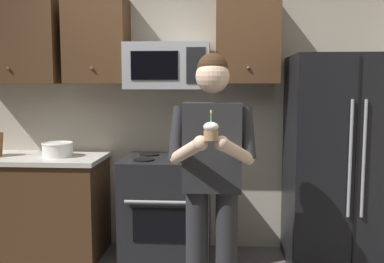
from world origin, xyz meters
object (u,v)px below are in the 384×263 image
at_px(bowl_large_white, 58,149).
at_px(cupcake, 211,131).
at_px(microwave, 168,66).
at_px(refrigerator, 342,163).
at_px(oven_range, 167,209).
at_px(person, 212,170).

relative_size(bowl_large_white, cupcake, 1.58).
bearing_deg(microwave, bowl_large_white, -173.20).
xyz_separation_m(refrigerator, bowl_large_white, (-2.48, 0.04, 0.09)).
relative_size(oven_range, refrigerator, 0.52).
relative_size(microwave, bowl_large_white, 2.70).
bearing_deg(refrigerator, cupcake, -132.43).
bearing_deg(refrigerator, bowl_large_white, 179.04).
xyz_separation_m(bowl_large_white, person, (1.40, -0.90, 0.01)).
distance_m(microwave, bowl_large_white, 1.23).
xyz_separation_m(microwave, cupcake, (0.42, -1.35, -0.43)).
height_order(oven_range, microwave, microwave).
bearing_deg(person, refrigerator, 38.34).
bearing_deg(bowl_large_white, microwave, 6.80).
xyz_separation_m(microwave, person, (0.42, -1.02, -0.72)).
distance_m(person, cupcake, 0.44).
bearing_deg(cupcake, refrigerator, 47.57).
relative_size(microwave, refrigerator, 0.41).
height_order(oven_range, bowl_large_white, bowl_large_white).
height_order(microwave, refrigerator, microwave).
distance_m(oven_range, refrigerator, 1.56).
height_order(refrigerator, cupcake, refrigerator).
bearing_deg(oven_range, person, -65.15).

